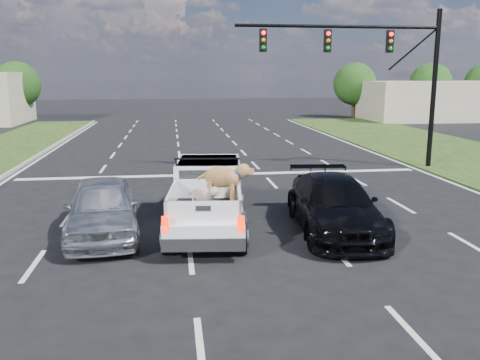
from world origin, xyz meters
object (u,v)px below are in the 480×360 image
object	(u,v)px
traffic_signal	(384,62)
black_coupe	(334,205)
pickup_truck	(208,195)
silver_sedan	(102,208)

from	to	relation	value
traffic_signal	black_coupe	world-z (taller)	traffic_signal
traffic_signal	black_coupe	bearing A→B (deg)	-119.32
traffic_signal	black_coupe	size ratio (longest dim) A/B	1.80
pickup_truck	silver_sedan	bearing A→B (deg)	-167.19
pickup_truck	black_coupe	size ratio (longest dim) A/B	1.07
traffic_signal	silver_sedan	size ratio (longest dim) A/B	2.03
pickup_truck	black_coupe	xyz separation A→B (m)	(3.35, -0.73, -0.20)
silver_sedan	black_coupe	world-z (taller)	silver_sedan
pickup_truck	black_coupe	world-z (taller)	pickup_truck
silver_sedan	traffic_signal	bearing A→B (deg)	31.69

